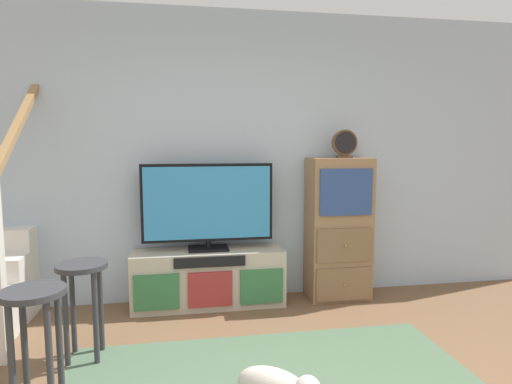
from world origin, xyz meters
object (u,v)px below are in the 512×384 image
(television, at_px, (208,205))
(desk_clock, at_px, (345,144))
(side_cabinet, at_px, (339,229))
(bar_stool_far, at_px, (83,288))
(bar_stool_near, at_px, (35,321))
(media_console, at_px, (209,278))

(television, xyz_separation_m, desk_clock, (1.27, -0.03, 0.54))
(desk_clock, bearing_deg, side_cabinet, 156.82)
(television, distance_m, side_cabinet, 1.26)
(side_cabinet, xyz_separation_m, bar_stool_far, (-2.14, -0.84, -0.16))
(television, height_order, side_cabinet, side_cabinet)
(bar_stool_near, height_order, bar_stool_far, bar_stool_near)
(bar_stool_near, bearing_deg, media_console, 53.51)
(desk_clock, distance_m, bar_stool_far, 2.52)
(side_cabinet, height_order, desk_clock, desk_clock)
(bar_stool_near, bearing_deg, television, 53.97)
(media_console, height_order, side_cabinet, side_cabinet)
(desk_clock, distance_m, bar_stool_near, 2.85)
(television, xyz_separation_m, bar_stool_near, (-1.03, -1.41, -0.42))
(television, height_order, bar_stool_far, television)
(media_console, distance_m, desk_clock, 1.76)
(side_cabinet, bearing_deg, bar_stool_near, -148.28)
(television, height_order, desk_clock, desk_clock)
(media_console, height_order, television, television)
(bar_stool_far, bearing_deg, desk_clock, 20.84)
(television, bearing_deg, bar_stool_near, -126.03)
(television, height_order, bar_stool_near, television)
(television, distance_m, bar_stool_near, 1.79)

